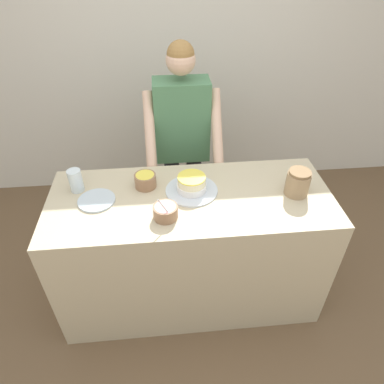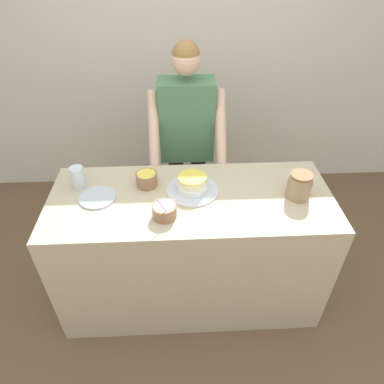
{
  "view_description": "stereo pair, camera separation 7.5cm",
  "coord_description": "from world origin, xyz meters",
  "views": [
    {
      "loc": [
        -0.15,
        -1.25,
        2.22
      ],
      "look_at": [
        0.0,
        0.32,
        0.99
      ],
      "focal_mm": 32.0,
      "sensor_mm": 36.0,
      "label": 1
    },
    {
      "loc": [
        -0.07,
        -1.25,
        2.22
      ],
      "look_at": [
        0.0,
        0.32,
        0.99
      ],
      "focal_mm": 32.0,
      "sensor_mm": 36.0,
      "label": 2
    }
  ],
  "objects": [
    {
      "name": "ceramic_plate",
      "position": [
        -0.56,
        0.37,
        0.93
      ],
      "size": [
        0.22,
        0.22,
        0.01
      ],
      "color": "silver",
      "rests_on": "counter"
    },
    {
      "name": "drinking_glass",
      "position": [
        -0.69,
        0.49,
        0.99
      ],
      "size": [
        0.08,
        0.08,
        0.14
      ],
      "color": "silver",
      "rests_on": "counter"
    },
    {
      "name": "wall_back",
      "position": [
        0.0,
        1.86,
        1.3
      ],
      "size": [
        10.0,
        0.05,
        2.6
      ],
      "color": "silver",
      "rests_on": "ground_plane"
    },
    {
      "name": "frosting_bowl_pink",
      "position": [
        -0.16,
        0.19,
        0.96
      ],
      "size": [
        0.14,
        0.14,
        0.17
      ],
      "color": "#936B4C",
      "rests_on": "counter"
    },
    {
      "name": "cake",
      "position": [
        0.01,
        0.41,
        0.97
      ],
      "size": [
        0.32,
        0.32,
        0.11
      ],
      "color": "silver",
      "rests_on": "counter"
    },
    {
      "name": "stoneware_jar",
      "position": [
        0.64,
        0.33,
        1.0
      ],
      "size": [
        0.14,
        0.14,
        0.16
      ],
      "color": "#9E7F5B",
      "rests_on": "counter"
    },
    {
      "name": "frosting_bowl_yellow",
      "position": [
        -0.27,
        0.49,
        0.97
      ],
      "size": [
        0.13,
        0.13,
        0.09
      ],
      "color": "#936B4C",
      "rests_on": "counter"
    },
    {
      "name": "counter",
      "position": [
        0.0,
        0.35,
        0.46
      ],
      "size": [
        1.73,
        0.71,
        0.92
      ],
      "color": "#C6B793",
      "rests_on": "ground_plane"
    },
    {
      "name": "ground_plane",
      "position": [
        0.0,
        0.0,
        0.0
      ],
      "size": [
        14.0,
        14.0,
        0.0
      ],
      "primitive_type": "plane",
      "color": "brown"
    },
    {
      "name": "person_baker",
      "position": [
        0.0,
        1.03,
        0.99
      ],
      "size": [
        0.54,
        0.46,
        1.65
      ],
      "color": "#2D2D38",
      "rests_on": "ground_plane"
    }
  ]
}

